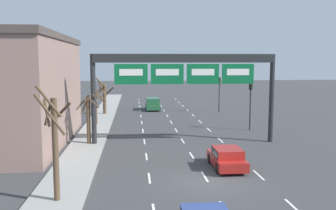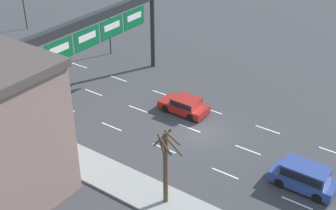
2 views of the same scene
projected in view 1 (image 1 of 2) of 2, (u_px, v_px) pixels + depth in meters
name	position (u px, v px, depth m)	size (l,w,h in m)	color
ground_plane	(208.00, 182.00, 21.29)	(220.00, 220.00, 0.00)	#3D3D3F
sidewalk_left	(65.00, 185.00, 20.55)	(2.80, 110.00, 0.15)	#999993
lane_dashes	(179.00, 135.00, 34.64)	(6.72, 67.00, 0.01)	white
sign_gantry	(185.00, 70.00, 30.47)	(15.21, 0.70, 7.41)	#232628
suv_green	(153.00, 103.00, 52.42)	(1.95, 4.41, 1.69)	#235B38
car_red	(227.00, 157.00, 23.93)	(1.86, 3.99, 1.35)	maroon
traffic_light_near_gantry	(251.00, 95.00, 36.77)	(0.30, 0.35, 4.94)	black
traffic_light_mid_block	(219.00, 88.00, 49.52)	(0.30, 0.35, 4.67)	black
tree_bare_closest	(104.00, 96.00, 47.60)	(2.36, 2.38, 4.59)	brown
tree_bare_second	(54.00, 140.00, 17.72)	(1.59, 1.61, 5.62)	brown
tree_bare_third	(96.00, 102.00, 39.89)	(1.72, 2.15, 4.14)	brown
tree_bare_furthest	(89.00, 116.00, 30.35)	(1.89, 1.89, 4.10)	brown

